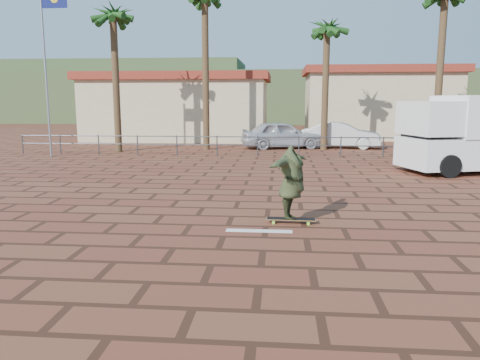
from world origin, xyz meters
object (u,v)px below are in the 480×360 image
object	(u,v)px
longboard	(291,219)
campervan	(478,132)
skateboarder	(292,182)
car_white	(341,135)
car_silver	(282,135)

from	to	relation	value
longboard	campervan	xyz separation A→B (m)	(7.22, 8.32, 1.43)
longboard	skateboarder	size ratio (longest dim) A/B	0.55
skateboarder	car_white	size ratio (longest dim) A/B	0.46
longboard	skateboarder	xyz separation A→B (m)	(-0.00, -0.00, 0.84)
car_silver	skateboarder	bearing A→B (deg)	167.32
campervan	car_white	size ratio (longest dim) A/B	1.35
campervan	car_white	world-z (taller)	campervan
skateboarder	car_white	distance (m)	17.32
campervan	car_white	bearing A→B (deg)	98.69
car_silver	campervan	bearing A→B (deg)	-151.22
longboard	car_silver	bearing A→B (deg)	92.68
car_silver	longboard	bearing A→B (deg)	167.32
longboard	car_silver	xyz separation A→B (m)	(-0.20, 16.52, 0.69)
skateboarder	campervan	world-z (taller)	campervan
longboard	car_white	xyz separation A→B (m)	(3.19, 17.02, 0.64)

